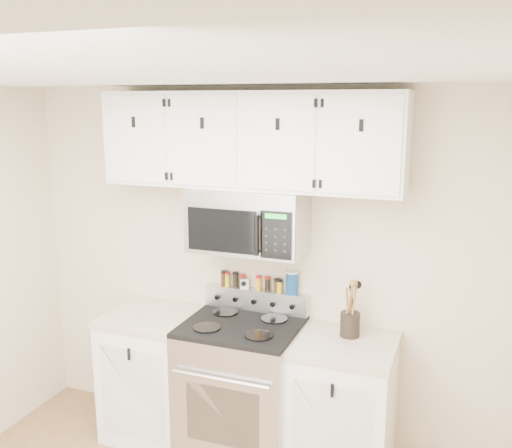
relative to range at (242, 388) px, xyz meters
The scene contains 18 objects.
back_wall 0.83m from the range, 90.00° to the left, with size 3.50×0.01×2.50m, color beige.
ceiling 2.46m from the range, 90.00° to the right, with size 3.50×3.50×0.01m, color white.
range is the anchor object (origin of this frame).
base_cabinet_left 0.69m from the range, behind, with size 0.64×0.62×0.92m.
base_cabinet_right 0.69m from the range, ahead, with size 0.64×0.62×0.92m.
microwave 1.15m from the range, 89.77° to the left, with size 0.76×0.44×0.42m.
upper_cabinets 1.67m from the range, 90.00° to the left, with size 2.00×0.35×0.62m.
utensil_crock 0.88m from the range, ahead, with size 0.13×0.13×0.37m.
kitchen_timer 0.71m from the range, 106.96° to the left, with size 0.06×0.05×0.07m, color silver.
salt_canister 0.79m from the range, 47.22° to the left, with size 0.09×0.09×0.16m.
spice_jar_0 0.77m from the range, 131.17° to the left, with size 0.05×0.05×0.11m.
spice_jar_1 0.76m from the range, 128.36° to the left, with size 0.04×0.04×0.10m.
spice_jar_2 0.74m from the range, 119.34° to the left, with size 0.04×0.04×0.11m.
spice_jar_3 0.73m from the range, 109.78° to the left, with size 0.04×0.04×0.10m.
spice_jar_4 0.72m from the range, 86.86° to the left, with size 0.04×0.04×0.10m.
spice_jar_5 0.73m from the range, 73.60° to the left, with size 0.04×0.04×0.10m.
spice_jar_6 0.74m from the range, 61.97° to the left, with size 0.04×0.04×0.10m.
spice_jar_7 0.74m from the range, 58.88° to the left, with size 0.04×0.04×0.09m.
Camera 1 is at (1.35, -1.87, 2.40)m, focal length 40.00 mm.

